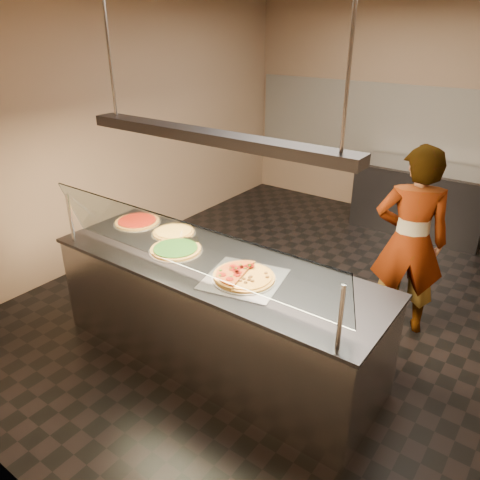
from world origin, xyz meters
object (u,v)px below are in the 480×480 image
Objects in this scene: half_pizza_sausage at (257,281)px; prep_table at (421,199)px; sneeze_guard at (183,246)px; heat_lamp_housing at (211,137)px; perforated_tray at (244,278)px; pizza_tomato at (138,221)px; pizza_spatula at (185,236)px; serving_counter at (215,312)px; pizza_spinach at (176,249)px; pizza_cheese at (174,232)px; half_pizza_pepperoni at (232,271)px; worker at (410,242)px.

half_pizza_sausage reaches higher than prep_table.
sneeze_guard is 0.80m from heat_lamp_housing.
perforated_tray is at bearing 40.11° from sneeze_guard.
prep_table is (0.10, 3.88, -0.49)m from half_pizza_sausage.
heat_lamp_housing is (1.13, -0.22, 1.01)m from pizza_tomato.
serving_counter is at bearing -23.00° from pizza_spatula.
pizza_spinach is 1.13× the size of pizza_cheese.
perforated_tray is 0.38× the size of prep_table.
perforated_tray is at bearing -93.21° from prep_table.
perforated_tray is 1.49× the size of pizza_tomato.
pizza_tomato is at bearing -115.04° from prep_table.
pizza_spatula is 1.13m from heat_lamp_housing.
heat_lamp_housing is (0.00, 0.00, 1.48)m from serving_counter.
half_pizza_sausage is 1.12× the size of pizza_tomato.
sneeze_guard is (0.00, -0.34, 0.76)m from serving_counter.
pizza_spinach is 0.75m from pizza_tomato.
pizza_spinach is at bearing -179.13° from heat_lamp_housing.
half_pizza_pepperoni is 0.28× the size of worker.
worker is (1.12, 1.75, -0.33)m from sneeze_guard.
half_pizza_sausage is at bearing -0.28° from half_pizza_pepperoni.
pizza_cheese and pizza_tomato have the same top height.
pizza_tomato is (-1.13, 0.22, 0.48)m from serving_counter.
worker is at bearing 61.94° from perforated_tray.
perforated_tray is 1.07m from heat_lamp_housing.
heat_lamp_housing is at bearing 0.00° from serving_counter.
half_pizza_pepperoni reaches higher than pizza_spinach.
serving_counter is at bearing -98.28° from prep_table.
pizza_spatula is 2.01m from worker.
worker is (1.62, 1.20, -0.06)m from pizza_spatula.
half_pizza_pepperoni reaches higher than perforated_tray.
pizza_spinach is at bearing 175.46° from half_pizza_pepperoni.
sneeze_guard reaches higher than pizza_spinach.
worker reaches higher than pizza_cheese.
serving_counter is 0.55m from half_pizza_pepperoni.
half_pizza_sausage is at bearing -7.29° from serving_counter.
worker is at bearing 51.50° from serving_counter.
pizza_spatula is (-0.50, 0.55, -0.27)m from sneeze_guard.
half_pizza_sausage is at bearing -0.34° from perforated_tray.
half_pizza_sausage is 0.86m from pizza_spinach.
worker is (0.56, -2.42, 0.43)m from prep_table.
half_pizza_pepperoni is 0.95m from pizza_cheese.
sneeze_guard is 1.14× the size of heat_lamp_housing.
prep_table is (1.06, 3.61, -0.49)m from pizza_spatula.
prep_table is at bearing 82.39° from sneeze_guard.
pizza_spatula is at bearing 131.94° from sneeze_guard.
pizza_tomato is (-1.58, 0.28, -0.01)m from half_pizza_sausage.
half_pizza_sausage is at bearing -7.29° from heat_lamp_housing.
worker reaches higher than pizza_spatula.
pizza_spatula is (0.17, -0.03, 0.01)m from pizza_cheese.
sneeze_guard is at bearing -147.79° from half_pizza_sausage.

